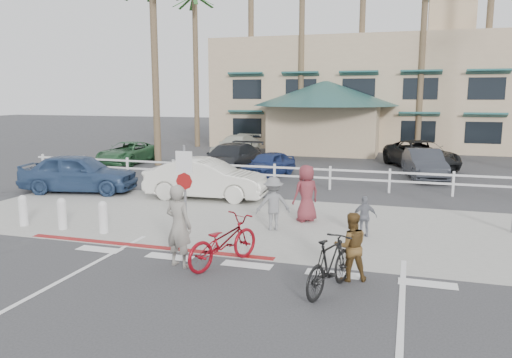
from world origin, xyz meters
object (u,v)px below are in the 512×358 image
(car_white_sedan, at_px, (206,179))
(car_red_compact, at_px, (79,173))
(sign_post, at_px, (185,187))
(bike_red, at_px, (223,241))
(bike_black, at_px, (330,265))

(car_white_sedan, bearing_deg, car_red_compact, 90.19)
(car_red_compact, bearing_deg, sign_post, -135.82)
(bike_red, height_order, car_white_sedan, car_white_sedan)
(bike_black, bearing_deg, car_white_sedan, -34.57)
(car_red_compact, bearing_deg, bike_red, -138.07)
(sign_post, relative_size, car_white_sedan, 0.63)
(bike_red, xyz_separation_m, car_red_compact, (-8.76, 6.54, 0.22))
(sign_post, xyz_separation_m, car_red_compact, (-7.00, 4.81, -0.66))
(sign_post, height_order, bike_black, sign_post)
(sign_post, bearing_deg, bike_red, -44.52)
(bike_red, bearing_deg, car_white_sedan, -40.46)
(sign_post, height_order, car_red_compact, sign_post)
(car_white_sedan, bearing_deg, bike_black, -146.15)
(car_red_compact, bearing_deg, bike_black, -134.43)
(car_white_sedan, bearing_deg, bike_red, -157.86)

